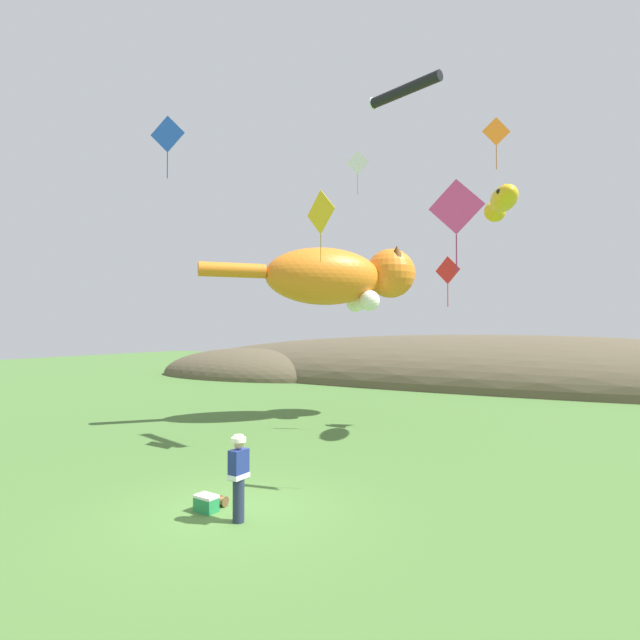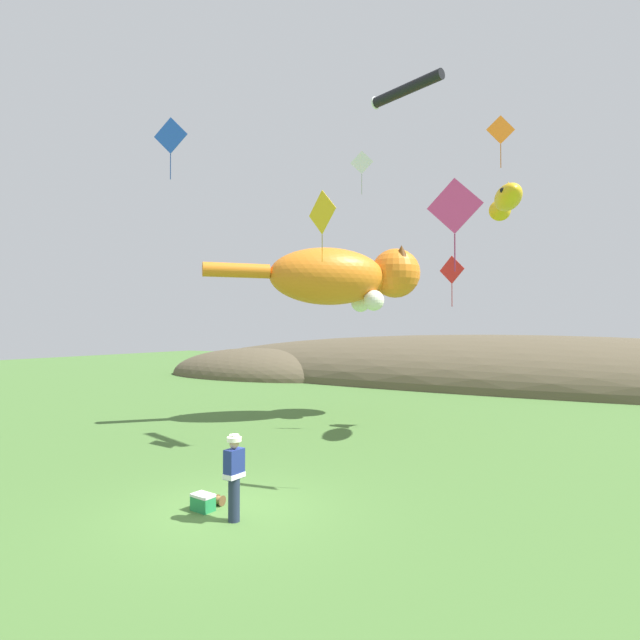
% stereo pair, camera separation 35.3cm
% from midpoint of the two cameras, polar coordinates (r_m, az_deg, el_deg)
% --- Properties ---
extents(ground_plane, '(120.00, 120.00, 0.00)m').
position_cam_midpoint_polar(ground_plane, '(11.70, -10.90, -20.76)').
color(ground_plane, '#477033').
extents(distant_hill_ridge, '(58.11, 16.34, 7.10)m').
position_cam_midpoint_polar(distant_hill_ridge, '(39.02, 15.02, -6.84)').
color(distant_hill_ridge, brown).
rests_on(distant_hill_ridge, ground).
extents(festival_attendant, '(0.30, 0.44, 1.77)m').
position_cam_midpoint_polar(festival_attendant, '(10.85, -10.25, -17.06)').
color(festival_attendant, '#232D47').
rests_on(festival_attendant, ground).
extents(kite_spool, '(0.16, 0.23, 0.23)m').
position_cam_midpoint_polar(kite_spool, '(12.03, -11.93, -19.60)').
color(kite_spool, olive).
rests_on(kite_spool, ground).
extents(picnic_cooler, '(0.52, 0.38, 0.36)m').
position_cam_midpoint_polar(picnic_cooler, '(11.78, -13.77, -19.68)').
color(picnic_cooler, '#268C4C').
rests_on(picnic_cooler, ground).
extents(kite_giant_cat, '(7.26, 7.71, 2.98)m').
position_cam_midpoint_polar(kite_giant_cat, '(22.30, 1.71, 4.90)').
color(kite_giant_cat, orange).
extents(kite_fish_windsock, '(1.80, 3.27, 0.97)m').
position_cam_midpoint_polar(kite_fish_windsock, '(19.98, 19.61, 12.69)').
color(kite_fish_windsock, gold).
extents(kite_tube_streamer, '(2.77, 1.23, 0.44)m').
position_cam_midpoint_polar(kite_tube_streamer, '(18.63, 8.95, 24.48)').
color(kite_tube_streamer, black).
extents(kite_diamond_white, '(0.99, 0.26, 1.92)m').
position_cam_midpoint_polar(kite_diamond_white, '(22.89, 3.85, 17.45)').
color(kite_diamond_white, white).
extents(kite_diamond_gold, '(1.35, 0.60, 2.36)m').
position_cam_midpoint_polar(kite_diamond_gold, '(16.70, -0.54, 12.18)').
color(kite_diamond_gold, yellow).
extents(kite_diamond_orange, '(0.96, 0.55, 1.99)m').
position_cam_midpoint_polar(kite_diamond_orange, '(21.16, 19.02, 19.65)').
color(kite_diamond_orange, orange).
extents(kite_diamond_red, '(1.07, 0.35, 2.01)m').
position_cam_midpoint_polar(kite_diamond_red, '(20.42, 13.91, 5.50)').
color(kite_diamond_red, red).
extents(kite_diamond_pink, '(1.34, 0.08, 2.24)m').
position_cam_midpoint_polar(kite_diamond_pink, '(12.62, 14.52, 12.36)').
color(kite_diamond_pink, '#E53F8C').
extents(kite_diamond_blue, '(1.23, 0.40, 2.18)m').
position_cam_midpoint_polar(kite_diamond_blue, '(19.17, -17.57, 19.56)').
color(kite_diamond_blue, blue).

